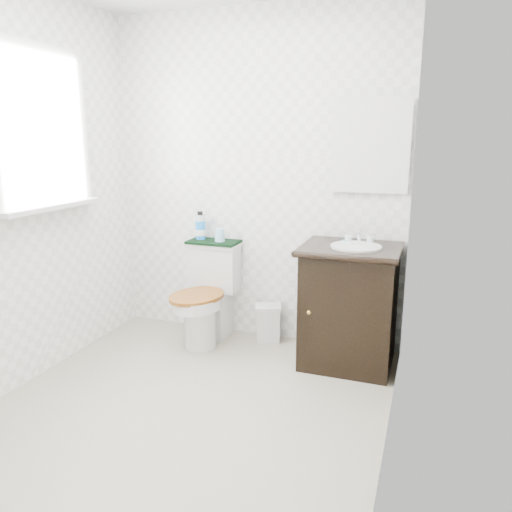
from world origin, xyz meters
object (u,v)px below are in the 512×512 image
Objects in this scene: toilet at (208,299)px; trash_bin at (268,322)px; mouthwash_bottle at (200,226)px; cup at (220,235)px; vanity at (349,303)px.

trash_bin is (0.43, 0.13, -0.18)m from toilet.
mouthwash_bottle is 0.18m from cup.
vanity is 9.69× the size of cup.
trash_bin is at bearing 16.51° from toilet.
vanity is at bearing -10.31° from cup.
trash_bin is at bearing 162.74° from vanity.
toilet is at bearing 176.34° from vanity.
trash_bin is 2.94× the size of cup.
cup is at bearing 169.69° from vanity.
mouthwash_bottle is (-0.56, 0.02, 0.70)m from trash_bin.
mouthwash_bottle reaches higher than vanity.
cup is (0.17, -0.03, -0.05)m from mouthwash_bottle.
trash_bin is (-0.63, 0.20, -0.29)m from vanity.
mouthwash_bottle is at bearing 169.79° from cup.
toilet is 0.55m from mouthwash_bottle.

